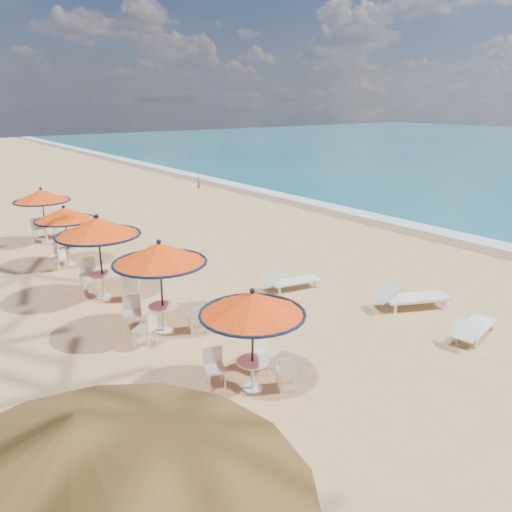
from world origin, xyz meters
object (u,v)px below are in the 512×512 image
(station_1, at_px, (159,265))
(lounger_near, at_px, (473,328))
(lounger_mid, at_px, (409,296))
(station_3, at_px, (64,220))
(station_0, at_px, (253,315))
(lounger_far, at_px, (289,280))
(station_4, at_px, (42,200))
(station_2, at_px, (99,234))
(palapa, at_px, (80,467))

(station_1, relative_size, lounger_near, 1.31)
(lounger_near, bearing_deg, lounger_mid, 69.41)
(station_3, bearing_deg, station_0, -87.19)
(station_1, height_order, lounger_far, station_1)
(station_1, relative_size, station_4, 1.05)
(station_0, relative_size, station_4, 0.96)
(station_2, relative_size, lounger_near, 1.39)
(lounger_far, height_order, palapa, palapa)
(lounger_far, bearing_deg, palapa, -127.46)
(station_0, xyz_separation_m, station_2, (-0.60, 6.59, 0.32))
(palapa, bearing_deg, station_1, 59.31)
(lounger_mid, relative_size, palapa, 0.53)
(station_3, height_order, lounger_near, station_3)
(lounger_near, distance_m, palapa, 10.44)
(station_2, bearing_deg, lounger_mid, -42.49)
(station_3, height_order, palapa, palapa)
(palapa, bearing_deg, lounger_far, 40.26)
(station_2, bearing_deg, lounger_near, -52.52)
(lounger_near, xyz_separation_m, lounger_far, (-1.42, 5.22, 0.01))
(station_1, bearing_deg, lounger_far, 4.20)
(station_0, height_order, station_2, station_2)
(lounger_near, height_order, palapa, palapa)
(station_3, xyz_separation_m, palapa, (-3.88, -13.78, 1.03))
(station_1, height_order, lounger_mid, station_1)
(station_3, relative_size, lounger_near, 1.16)
(station_3, distance_m, lounger_near, 13.31)
(station_0, bearing_deg, palapa, -141.51)
(station_0, bearing_deg, station_1, 94.76)
(station_2, relative_size, lounger_far, 1.34)
(palapa, bearing_deg, lounger_mid, 21.86)
(station_2, distance_m, station_3, 3.72)
(lounger_far, bearing_deg, station_1, -163.51)
(station_3, bearing_deg, lounger_far, -54.50)
(station_4, bearing_deg, lounger_far, -66.23)
(lounger_mid, bearing_deg, station_4, 140.59)
(station_0, distance_m, station_4, 13.84)
(station_2, height_order, station_4, station_2)
(station_1, height_order, station_3, station_1)
(station_0, distance_m, station_3, 10.30)
(lounger_mid, bearing_deg, lounger_far, 144.68)
(lounger_near, distance_m, lounger_far, 5.41)
(station_4, xyz_separation_m, palapa, (-4.11, -17.32, 0.92))
(lounger_mid, distance_m, palapa, 11.32)
(station_2, bearing_deg, station_4, 87.48)
(station_4, height_order, lounger_mid, station_4)
(station_0, relative_size, lounger_near, 1.19)
(station_2, xyz_separation_m, station_3, (0.09, 3.70, -0.29))
(station_1, bearing_deg, station_2, 95.64)
(station_1, relative_size, station_3, 1.13)
(station_1, relative_size, palapa, 0.58)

